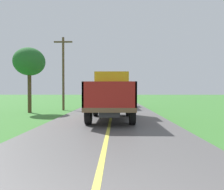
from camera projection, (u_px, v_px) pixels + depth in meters
name	position (u px, v px, depth m)	size (l,w,h in m)	color
banana_truck_near	(111.00, 95.00, 12.08)	(2.38, 5.82, 2.80)	#2D2D30
banana_truck_far	(114.00, 93.00, 21.24)	(2.38, 5.82, 2.80)	#2D2D30
utility_pole_roadside	(63.00, 71.00, 17.78)	(1.61, 0.20, 6.42)	brown
roadside_tree_near_left	(29.00, 62.00, 15.74)	(2.40, 2.40, 5.07)	#4C3823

